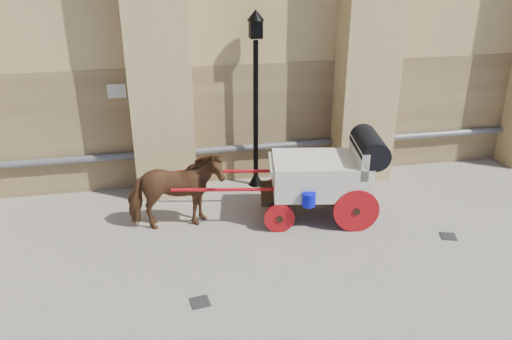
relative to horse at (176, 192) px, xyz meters
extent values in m
plane|color=gray|center=(0.86, -1.75, -0.84)|extent=(90.00, 90.00, 0.00)
cube|color=olive|center=(2.86, 2.40, 0.66)|extent=(44.00, 0.35, 3.00)
cylinder|color=#59595B|center=(2.86, 2.13, 0.06)|extent=(42.00, 0.18, 0.18)
cube|color=beige|center=(-1.14, 2.22, 1.66)|extent=(0.42, 0.04, 0.32)
imported|color=brown|center=(0.00, 0.00, 0.00)|extent=(2.02, 1.00, 1.67)
cube|color=black|center=(3.00, -0.11, -0.25)|extent=(2.51, 1.47, 0.13)
cube|color=beige|center=(3.11, -0.13, 0.18)|extent=(2.24, 1.68, 0.75)
cube|color=beige|center=(3.90, -0.27, 0.61)|extent=(0.40, 1.35, 0.59)
cube|color=beige|center=(2.21, 0.03, 0.45)|extent=(0.58, 1.23, 0.11)
cylinder|color=black|center=(4.11, -0.31, 0.82)|extent=(0.83, 1.43, 0.60)
cylinder|color=#A10C11|center=(3.67, -0.91, -0.35)|extent=(0.96, 0.24, 0.96)
cylinder|color=#A10C11|center=(3.91, 0.40, -0.35)|extent=(0.96, 0.24, 0.96)
cylinder|color=#A10C11|center=(2.09, -0.62, -0.51)|extent=(0.64, 0.18, 0.64)
cylinder|color=#A10C11|center=(2.33, 0.68, -0.51)|extent=(0.64, 0.18, 0.64)
cylinder|color=#A10C11|center=(1.18, -0.27, 0.07)|extent=(2.54, 0.53, 0.08)
cylinder|color=#A10C11|center=(1.35, 0.68, 0.07)|extent=(2.54, 0.53, 0.08)
cylinder|color=#040ABE|center=(2.66, -0.81, -0.03)|extent=(0.28, 0.28, 0.28)
cylinder|color=black|center=(2.07, 1.82, 0.97)|extent=(0.12, 0.12, 3.62)
cone|color=black|center=(2.07, 1.82, -0.66)|extent=(0.36, 0.36, 0.36)
cube|color=black|center=(2.07, 1.82, 3.04)|extent=(0.28, 0.28, 0.42)
cone|color=black|center=(2.07, 1.82, 3.34)|extent=(0.40, 0.40, 0.24)
cube|color=black|center=(0.22, -2.65, -0.83)|extent=(0.36, 0.36, 0.01)
cube|color=black|center=(5.50, -1.51, -0.83)|extent=(0.41, 0.41, 0.01)
camera|label=1|loc=(-0.19, -9.55, 4.54)|focal=35.00mm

